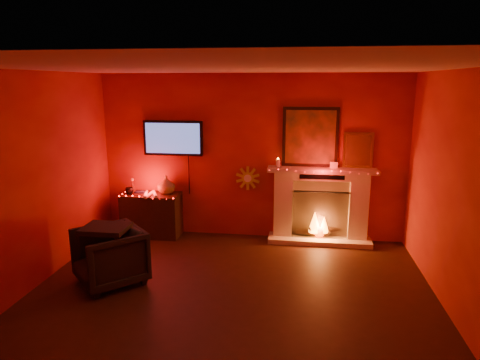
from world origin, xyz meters
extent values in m
plane|color=black|center=(0.00, 0.00, 0.00)|extent=(5.00, 5.00, 0.00)
plane|color=beige|center=(0.00, 0.00, 2.70)|extent=(5.00, 5.00, 0.00)
plane|color=maroon|center=(0.00, 2.50, 1.35)|extent=(5.00, 0.00, 5.00)
plane|color=maroon|center=(0.00, -2.50, 1.35)|extent=(5.00, 0.00, 5.00)
plane|color=maroon|center=(-2.50, 0.00, 1.35)|extent=(0.00, 5.00, 5.00)
plane|color=maroon|center=(2.50, 0.00, 1.35)|extent=(0.00, 5.00, 5.00)
cube|color=beige|center=(1.15, 2.30, 0.04)|extent=(1.65, 0.40, 0.08)
cube|color=beige|center=(0.55, 2.39, 0.55)|extent=(0.30, 0.22, 0.95)
cube|color=beige|center=(1.75, 2.39, 0.55)|extent=(0.30, 0.22, 0.95)
cube|color=beige|center=(1.15, 2.39, 1.10)|extent=(1.50, 0.22, 0.14)
cube|color=beige|center=(1.15, 2.33, 1.20)|extent=(1.72, 0.34, 0.06)
cube|color=#8F6A53|center=(1.15, 2.45, 0.55)|extent=(0.90, 0.10, 0.95)
cube|color=black|center=(1.15, 2.27, 0.47)|extent=(0.90, 0.02, 0.78)
cylinder|color=black|center=(1.05, 2.36, 0.14)|extent=(0.55, 0.09, 0.09)
cylinder|color=black|center=(1.23, 2.38, 0.20)|extent=(0.51, 0.18, 0.08)
cone|color=orange|center=(1.07, 2.36, 0.33)|extent=(0.20, 0.20, 0.34)
cone|color=orange|center=(1.22, 2.37, 0.29)|extent=(0.16, 0.16, 0.26)
sphere|color=#FF3F07|center=(1.15, 2.36, 0.16)|extent=(0.18, 0.18, 0.18)
cube|color=black|center=(0.95, 2.46, 1.71)|extent=(0.88, 0.05, 0.95)
cube|color=#C5591A|center=(0.95, 2.44, 1.71)|extent=(0.78, 0.01, 0.85)
cube|color=gold|center=(1.70, 2.47, 1.51)|extent=(0.46, 0.04, 0.56)
cube|color=olive|center=(1.70, 2.45, 1.51)|extent=(0.38, 0.01, 0.48)
cylinder|color=beige|center=(0.45, 2.38, 1.29)|extent=(0.07, 0.07, 0.12)
cube|color=white|center=(1.33, 2.36, 1.28)|extent=(0.12, 0.01, 0.10)
cube|color=black|center=(-1.30, 2.46, 1.65)|extent=(1.00, 0.06, 0.58)
cube|color=#4157A8|center=(-1.30, 2.42, 1.65)|extent=(0.92, 0.01, 0.50)
cylinder|color=black|center=(-1.05, 2.47, 1.03)|extent=(0.02, 0.02, 0.66)
cylinder|color=gold|center=(-0.05, 2.48, 1.00)|extent=(0.20, 0.03, 0.20)
cylinder|color=white|center=(-0.05, 2.46, 1.00)|extent=(0.13, 0.01, 0.13)
cube|color=black|center=(-1.66, 2.26, 0.36)|extent=(0.96, 0.48, 0.73)
imported|color=brown|center=(-1.40, 2.31, 0.88)|extent=(0.29, 0.29, 0.31)
imported|color=black|center=(-2.01, 2.22, 0.78)|extent=(0.14, 0.14, 0.11)
cylinder|color=white|center=(-1.71, 2.14, 0.75)|extent=(0.14, 0.38, 0.05)
cylinder|color=white|center=(-1.63, 2.12, 0.75)|extent=(0.05, 0.38, 0.05)
cylinder|color=white|center=(-1.56, 2.18, 0.75)|extent=(0.20, 0.36, 0.05)
cube|color=maroon|center=(-1.83, 2.19, 0.74)|extent=(0.20, 0.14, 0.03)
cube|color=#1E2A47|center=(-1.82, 2.20, 0.77)|extent=(0.17, 0.12, 0.02)
imported|color=black|center=(-1.60, 0.47, 0.37)|extent=(1.12, 1.12, 0.73)
camera|label=1|loc=(0.78, -4.39, 2.56)|focal=32.00mm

